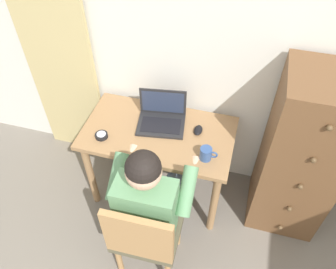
{
  "coord_description": "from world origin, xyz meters",
  "views": [
    {
      "loc": [
        0.17,
        0.21,
        2.5
      ],
      "look_at": [
        -0.24,
        1.73,
        0.82
      ],
      "focal_mm": 36.48,
      "sensor_mm": 36.0,
      "label": 1
    }
  ],
  "objects_px": {
    "chair": "(145,235)",
    "person_seated": "(152,195)",
    "laptop": "(162,117)",
    "desk": "(159,142)",
    "computer_mouse": "(198,130)",
    "dresser": "(301,157)",
    "coffee_mug": "(206,154)",
    "desk_clock": "(101,135)"
  },
  "relations": [
    {
      "from": "desk",
      "to": "desk_clock",
      "type": "xyz_separation_m",
      "value": [
        -0.37,
        -0.16,
        0.13
      ]
    },
    {
      "from": "dresser",
      "to": "chair",
      "type": "xyz_separation_m",
      "value": [
        -0.9,
        -0.75,
        -0.19
      ]
    },
    {
      "from": "desk",
      "to": "laptop",
      "type": "relative_size",
      "value": 2.91
    },
    {
      "from": "desk",
      "to": "coffee_mug",
      "type": "relative_size",
      "value": 9.07
    },
    {
      "from": "dresser",
      "to": "coffee_mug",
      "type": "xyz_separation_m",
      "value": [
        -0.63,
        -0.23,
        0.1
      ]
    },
    {
      "from": "desk_clock",
      "to": "coffee_mug",
      "type": "distance_m",
      "value": 0.75
    },
    {
      "from": "desk",
      "to": "laptop",
      "type": "height_order",
      "value": "laptop"
    },
    {
      "from": "person_seated",
      "to": "desk_clock",
      "type": "distance_m",
      "value": 0.59
    },
    {
      "from": "person_seated",
      "to": "chair",
      "type": "bearing_deg",
      "value": -88.68
    },
    {
      "from": "desk",
      "to": "computer_mouse",
      "type": "relative_size",
      "value": 10.88
    },
    {
      "from": "chair",
      "to": "person_seated",
      "type": "bearing_deg",
      "value": 91.32
    },
    {
      "from": "laptop",
      "to": "desk_clock",
      "type": "distance_m",
      "value": 0.45
    },
    {
      "from": "laptop",
      "to": "coffee_mug",
      "type": "bearing_deg",
      "value": -33.81
    },
    {
      "from": "computer_mouse",
      "to": "desk_clock",
      "type": "relative_size",
      "value": 1.11
    },
    {
      "from": "desk",
      "to": "coffee_mug",
      "type": "distance_m",
      "value": 0.44
    },
    {
      "from": "computer_mouse",
      "to": "chair",
      "type": "bearing_deg",
      "value": -102.68
    },
    {
      "from": "chair",
      "to": "coffee_mug",
      "type": "distance_m",
      "value": 0.65
    },
    {
      "from": "desk_clock",
      "to": "person_seated",
      "type": "bearing_deg",
      "value": -35.41
    },
    {
      "from": "dresser",
      "to": "laptop",
      "type": "distance_m",
      "value": 1.01
    },
    {
      "from": "person_seated",
      "to": "laptop",
      "type": "bearing_deg",
      "value": 100.04
    },
    {
      "from": "person_seated",
      "to": "coffee_mug",
      "type": "height_order",
      "value": "person_seated"
    },
    {
      "from": "dresser",
      "to": "person_seated",
      "type": "bearing_deg",
      "value": -147.86
    },
    {
      "from": "desk",
      "to": "chair",
      "type": "bearing_deg",
      "value": -81.02
    },
    {
      "from": "dresser",
      "to": "coffee_mug",
      "type": "distance_m",
      "value": 0.67
    },
    {
      "from": "desk_clock",
      "to": "coffee_mug",
      "type": "relative_size",
      "value": 0.75
    },
    {
      "from": "computer_mouse",
      "to": "laptop",
      "type": "bearing_deg",
      "value": 174.74
    },
    {
      "from": "person_seated",
      "to": "desk_clock",
      "type": "height_order",
      "value": "person_seated"
    },
    {
      "from": "desk",
      "to": "coffee_mug",
      "type": "bearing_deg",
      "value": -22.17
    },
    {
      "from": "dresser",
      "to": "chair",
      "type": "height_order",
      "value": "dresser"
    },
    {
      "from": "person_seated",
      "to": "coffee_mug",
      "type": "bearing_deg",
      "value": 51.24
    },
    {
      "from": "laptop",
      "to": "chair",
      "type": "bearing_deg",
      "value": -81.98
    },
    {
      "from": "coffee_mug",
      "to": "computer_mouse",
      "type": "bearing_deg",
      "value": 113.65
    },
    {
      "from": "laptop",
      "to": "desk",
      "type": "bearing_deg",
      "value": -88.49
    },
    {
      "from": "computer_mouse",
      "to": "desk",
      "type": "bearing_deg",
      "value": -164.87
    },
    {
      "from": "desk",
      "to": "laptop",
      "type": "bearing_deg",
      "value": 91.51
    },
    {
      "from": "chair",
      "to": "desk_clock",
      "type": "bearing_deg",
      "value": 132.65
    },
    {
      "from": "chair",
      "to": "coffee_mug",
      "type": "height_order",
      "value": "chair"
    },
    {
      "from": "computer_mouse",
      "to": "dresser",
      "type": "bearing_deg",
      "value": -0.13
    },
    {
      "from": "computer_mouse",
      "to": "coffee_mug",
      "type": "xyz_separation_m",
      "value": [
        0.1,
        -0.23,
        0.03
      ]
    },
    {
      "from": "desk",
      "to": "person_seated",
      "type": "distance_m",
      "value": 0.51
    },
    {
      "from": "computer_mouse",
      "to": "desk_clock",
      "type": "bearing_deg",
      "value": -160.33
    },
    {
      "from": "laptop",
      "to": "person_seated",
      "type": "bearing_deg",
      "value": -79.96
    }
  ]
}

